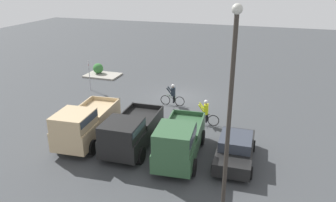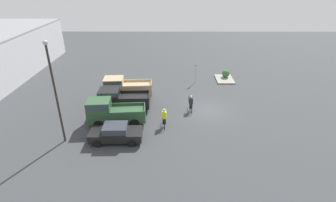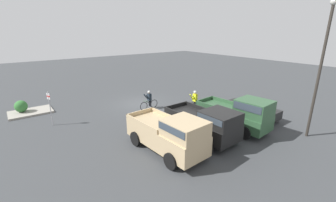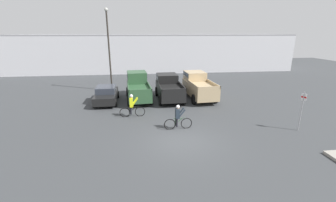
% 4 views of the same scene
% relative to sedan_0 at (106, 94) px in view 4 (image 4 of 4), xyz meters
% --- Properties ---
extents(ground_plane, '(80.00, 80.00, 0.00)m').
position_rel_sedan_0_xyz_m(ground_plane, '(5.29, -8.11, -0.72)').
color(ground_plane, '#383A3D').
extents(warehouse_building, '(43.51, 11.97, 5.64)m').
position_rel_sedan_0_xyz_m(warehouse_building, '(5.29, 19.88, 2.11)').
color(warehouse_building, silver).
rests_on(warehouse_building, ground_plane).
extents(sedan_0, '(2.03, 4.26, 1.44)m').
position_rel_sedan_0_xyz_m(sedan_0, '(0.00, 0.00, 0.00)').
color(sedan_0, black).
rests_on(sedan_0, ground_plane).
extents(pickup_truck_0, '(2.44, 5.21, 2.36)m').
position_rel_sedan_0_xyz_m(pickup_truck_0, '(2.76, 0.89, 0.49)').
color(pickup_truck_0, '#2D5133').
rests_on(pickup_truck_0, ground_plane).
extents(pickup_truck_1, '(2.37, 4.98, 2.13)m').
position_rel_sedan_0_xyz_m(pickup_truck_1, '(5.59, 0.52, 0.40)').
color(pickup_truck_1, black).
rests_on(pickup_truck_1, ground_plane).
extents(pickup_truck_2, '(2.45, 5.19, 2.29)m').
position_rel_sedan_0_xyz_m(pickup_truck_2, '(8.37, 0.55, 0.47)').
color(pickup_truck_2, tan).
rests_on(pickup_truck_2, ground_plane).
extents(cyclist_0, '(1.82, 0.47, 1.64)m').
position_rel_sedan_0_xyz_m(cyclist_0, '(5.32, -6.46, 0.08)').
color(cyclist_0, black).
rests_on(cyclist_0, ground_plane).
extents(cyclist_1, '(1.85, 0.47, 1.72)m').
position_rel_sedan_0_xyz_m(cyclist_1, '(2.36, -3.87, 0.13)').
color(cyclist_1, black).
rests_on(cyclist_1, ground_plane).
extents(fire_lane_sign, '(0.15, 0.28, 2.51)m').
position_rel_sedan_0_xyz_m(fire_lane_sign, '(12.84, -7.56, 0.79)').
color(fire_lane_sign, '#9E9EA3').
rests_on(fire_lane_sign, ground_plane).
extents(lamppost, '(0.36, 0.36, 8.22)m').
position_rel_sedan_0_xyz_m(lamppost, '(-0.04, 4.20, 4.01)').
color(lamppost, '#2D2823').
rests_on(lamppost, ground_plane).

